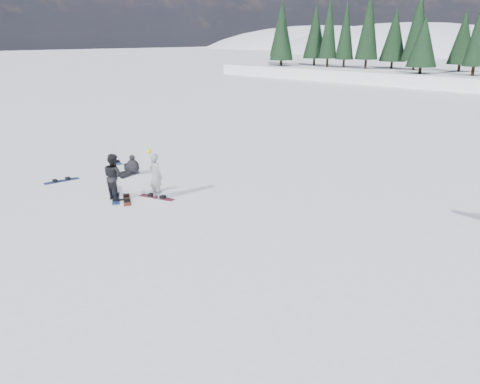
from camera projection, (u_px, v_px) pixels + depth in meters
name	position (u px, v px, depth m)	size (l,w,h in m)	color
ground	(126.00, 205.00, 17.55)	(420.00, 420.00, 0.00)	white
snowboarder_woman	(156.00, 176.00, 18.08)	(0.66, 0.44, 1.95)	gray
snowboarder_man	(114.00, 177.00, 17.96)	(0.88, 0.69, 1.81)	black
seated_rider	(132.00, 167.00, 21.39)	(0.74, 1.13, 0.91)	black
gear_bag	(128.00, 167.00, 22.09)	(0.45, 0.30, 0.30)	black
snowboard_woman	(157.00, 197.00, 18.36)	(1.50, 0.28, 0.03)	maroon
snowboard_man	(116.00, 199.00, 18.24)	(1.50, 0.28, 0.03)	navy
snowboard_loose_c	(116.00, 161.00, 23.67)	(1.50, 0.28, 0.03)	#1A5693
snowboard_loose_b	(127.00, 200.00, 18.12)	(1.50, 0.28, 0.03)	#9A3A21
snowboard_loose_a	(62.00, 181.00, 20.47)	(1.50, 0.28, 0.03)	navy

